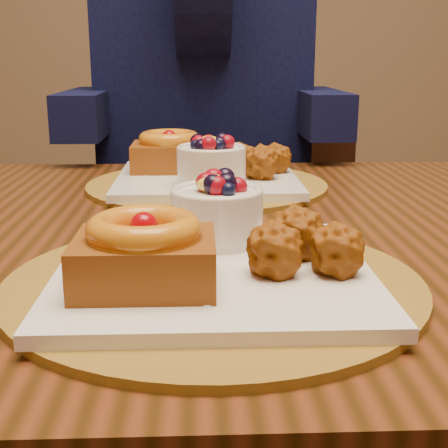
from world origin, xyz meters
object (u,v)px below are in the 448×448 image
(dining_table, at_px, (210,282))
(chair_far, at_px, (270,242))
(place_setting_near, at_px, (210,257))
(place_setting_far, at_px, (205,170))
(diner, at_px, (203,44))

(dining_table, bearing_deg, chair_far, 78.15)
(place_setting_near, relative_size, place_setting_far, 1.00)
(diner, bearing_deg, dining_table, -102.10)
(place_setting_near, xyz_separation_m, place_setting_far, (-0.00, 0.43, 0.00))
(dining_table, xyz_separation_m, diner, (-0.00, 0.67, 0.31))
(dining_table, height_order, diner, diner)
(chair_far, bearing_deg, dining_table, -84.90)
(place_setting_far, bearing_deg, chair_far, 74.00)
(chair_far, xyz_separation_m, diner, (-0.18, -0.18, 0.51))
(place_setting_far, xyz_separation_m, chair_far, (0.18, 0.63, -0.31))
(dining_table, distance_m, place_setting_far, 0.24)
(dining_table, xyz_separation_m, place_setting_near, (-0.00, -0.21, 0.10))
(place_setting_near, xyz_separation_m, diner, (0.00, 0.88, 0.20))
(place_setting_near, height_order, diner, diner)
(dining_table, bearing_deg, place_setting_far, 91.00)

